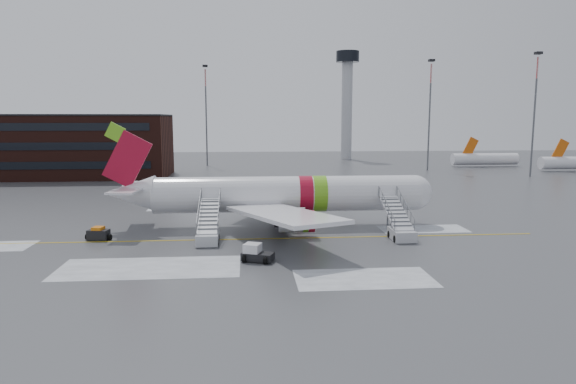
{
  "coord_description": "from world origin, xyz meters",
  "views": [
    {
      "loc": [
        1.58,
        -49.3,
        11.5
      ],
      "look_at": [
        5.84,
        2.74,
        4.0
      ],
      "focal_mm": 32.0,
      "sensor_mm": 36.0,
      "label": 1
    }
  ],
  "objects": [
    {
      "name": "baggage_tractor",
      "position": [
        -12.56,
        -0.16,
        0.55
      ],
      "size": [
        2.56,
        1.45,
        1.28
      ],
      "color": "black",
      "rests_on": "ground"
    },
    {
      "name": "terminal_building",
      "position": [
        -45.0,
        54.98,
        6.2
      ],
      "size": [
        62.0,
        16.11,
        12.3
      ],
      "color": "#3F1E16",
      "rests_on": "ground"
    },
    {
      "name": "pushback_tug",
      "position": [
        2.28,
        -8.74,
        0.63
      ],
      "size": [
        2.83,
        2.5,
        1.44
      ],
      "color": "black",
      "rests_on": "ground"
    },
    {
      "name": "light_mast_far_n",
      "position": [
        -8.0,
        78.0,
        13.84
      ],
      "size": [
        1.2,
        1.2,
        24.25
      ],
      "color": "#595B60",
      "rests_on": "ground"
    },
    {
      "name": "light_mast_far_e",
      "position": [
        58.0,
        48.0,
        13.84
      ],
      "size": [
        1.2,
        1.2,
        24.25
      ],
      "color": "#595B60",
      "rests_on": "ground"
    },
    {
      "name": "distant_aircraft",
      "position": [
        62.5,
        64.0,
        0.0
      ],
      "size": [
        35.0,
        18.0,
        8.0
      ],
      "primitive_type": null,
      "color": "#D8590C",
      "rests_on": "ground"
    },
    {
      "name": "ground",
      "position": [
        0.0,
        0.0,
        0.0
      ],
      "size": [
        260.0,
        260.0,
        0.0
      ],
      "primitive_type": "plane",
      "color": "#494C4F",
      "rests_on": "ground"
    },
    {
      "name": "airstair_fwd",
      "position": [
        16.29,
        -1.8,
        1.06
      ],
      "size": [
        2.05,
        7.7,
        3.48
      ],
      "color": "#B6B8BE",
      "rests_on": "ground"
    },
    {
      "name": "airliner",
      "position": [
        4.89,
        4.74,
        3.42
      ],
      "size": [
        35.03,
        32.97,
        11.18
      ],
      "color": "white",
      "rests_on": "ground"
    },
    {
      "name": "control_tower",
      "position": [
        30.0,
        95.0,
        18.75
      ],
      "size": [
        6.4,
        6.4,
        30.0
      ],
      "color": "#B2B5BA",
      "rests_on": "ground"
    },
    {
      "name": "airstair_aft",
      "position": [
        -2.04,
        -1.8,
        1.06
      ],
      "size": [
        2.05,
        7.7,
        3.48
      ],
      "color": "#B2B5BA",
      "rests_on": "ground"
    },
    {
      "name": "light_mast_far_ne",
      "position": [
        42.0,
        62.0,
        13.84
      ],
      "size": [
        1.2,
        1.2,
        24.25
      ],
      "color": "#595B60",
      "rests_on": "ground"
    }
  ]
}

